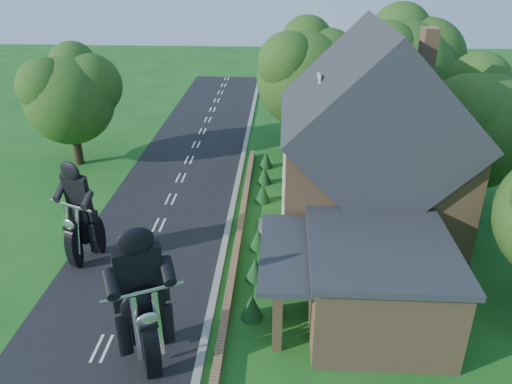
# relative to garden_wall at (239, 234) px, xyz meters

# --- Properties ---
(ground) EXTENTS (120.00, 120.00, 0.00)m
(ground) POSITION_rel_garden_wall_xyz_m (-4.30, -5.00, -0.20)
(ground) COLOR #185517
(ground) RESTS_ON ground
(road) EXTENTS (7.00, 80.00, 0.02)m
(road) POSITION_rel_garden_wall_xyz_m (-4.30, -5.00, -0.19)
(road) COLOR black
(road) RESTS_ON ground
(kerb) EXTENTS (0.30, 80.00, 0.12)m
(kerb) POSITION_rel_garden_wall_xyz_m (-0.65, -5.00, -0.14)
(kerb) COLOR gray
(kerb) RESTS_ON ground
(garden_wall) EXTENTS (0.30, 22.00, 0.40)m
(garden_wall) POSITION_rel_garden_wall_xyz_m (0.00, 0.00, 0.00)
(garden_wall) COLOR #926F4A
(garden_wall) RESTS_ON ground
(house) EXTENTS (9.54, 8.64, 10.24)m
(house) POSITION_rel_garden_wall_xyz_m (6.19, 1.00, 4.14)
(house) COLOR #926F4A
(house) RESTS_ON ground
(annex) EXTENTS (7.05, 5.94, 3.44)m
(annex) POSITION_rel_garden_wall_xyz_m (5.57, -5.80, 1.57)
(annex) COLOR #926F4A
(annex) RESTS_ON ground
(tree_house_right) EXTENTS (6.51, 6.00, 8.40)m
(tree_house_right) POSITION_rel_garden_wall_xyz_m (12.35, 3.62, 4.99)
(tree_house_right) COLOR black
(tree_house_right) RESTS_ON ground
(tree_behind_house) EXTENTS (7.81, 7.20, 10.08)m
(tree_behind_house) POSITION_rel_garden_wall_xyz_m (9.88, 11.14, 6.03)
(tree_behind_house) COLOR black
(tree_behind_house) RESTS_ON ground
(tree_behind_left) EXTENTS (6.94, 6.40, 9.16)m
(tree_behind_left) POSITION_rel_garden_wall_xyz_m (3.86, 12.13, 5.53)
(tree_behind_left) COLOR black
(tree_behind_left) RESTS_ON ground
(tree_far_road) EXTENTS (6.08, 5.60, 7.84)m
(tree_far_road) POSITION_rel_garden_wall_xyz_m (-11.16, 9.11, 4.64)
(tree_far_road) COLOR black
(tree_far_road) RESTS_ON ground
(shrub_a) EXTENTS (0.90, 0.90, 1.10)m
(shrub_a) POSITION_rel_garden_wall_xyz_m (1.00, -6.00, 0.35)
(shrub_a) COLOR #123A17
(shrub_a) RESTS_ON ground
(shrub_b) EXTENTS (0.90, 0.90, 1.10)m
(shrub_b) POSITION_rel_garden_wall_xyz_m (1.00, -3.50, 0.35)
(shrub_b) COLOR #123A17
(shrub_b) RESTS_ON ground
(shrub_c) EXTENTS (0.90, 0.90, 1.10)m
(shrub_c) POSITION_rel_garden_wall_xyz_m (1.00, -1.00, 0.35)
(shrub_c) COLOR #123A17
(shrub_c) RESTS_ON ground
(shrub_d) EXTENTS (0.90, 0.90, 1.10)m
(shrub_d) POSITION_rel_garden_wall_xyz_m (1.00, 4.00, 0.35)
(shrub_d) COLOR #123A17
(shrub_d) RESTS_ON ground
(shrub_e) EXTENTS (0.90, 0.90, 1.10)m
(shrub_e) POSITION_rel_garden_wall_xyz_m (1.00, 6.50, 0.35)
(shrub_e) COLOR #123A17
(shrub_e) RESTS_ON ground
(shrub_f) EXTENTS (0.90, 0.90, 1.10)m
(shrub_f) POSITION_rel_garden_wall_xyz_m (1.00, 9.00, 0.35)
(shrub_f) COLOR #123A17
(shrub_f) RESTS_ON ground
(motorcycle_lead) EXTENTS (1.18, 1.77, 1.63)m
(motorcycle_lead) POSITION_rel_garden_wall_xyz_m (-2.44, -8.50, 0.62)
(motorcycle_lead) COLOR black
(motorcycle_lead) RESTS_ON ground
(motorcycle_follow) EXTENTS (1.03, 1.63, 1.49)m
(motorcycle_follow) POSITION_rel_garden_wall_xyz_m (-6.83, -2.37, 0.55)
(motorcycle_follow) COLOR black
(motorcycle_follow) RESTS_ON ground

